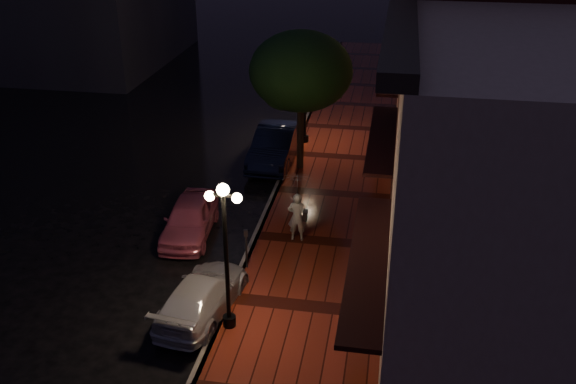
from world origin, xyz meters
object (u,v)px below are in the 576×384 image
Objects in this scene: streetlamp_far at (305,91)px; street_tree at (301,74)px; silver_car at (202,295)px; woman_with_umbrella at (297,197)px; pink_car at (190,218)px; navy_car at (276,145)px; parking_meter at (246,245)px; streetlamp_near at (226,249)px.

street_tree is (0.26, -3.01, 1.64)m from streetlamp_far.
woman_with_umbrella is at bearing -107.60° from silver_car.
pink_car is 4.57m from silver_car.
streetlamp_far is 13.54m from silver_car.
navy_car reaches higher than parking_meter.
parking_meter is (-0.20, 2.96, -1.63)m from streetlamp_near.
streetlamp_far is 1.07× the size of silver_car.
street_tree is 7.67m from pink_car.
silver_car is at bearing 62.75° from woman_with_umbrella.
pink_car is (-2.67, 4.88, -1.94)m from streetlamp_near.
street_tree is 2.40× the size of woman_with_umbrella.
pink_car is at bearing 118.68° from streetlamp_near.
parking_meter reaches higher than silver_car.
streetlamp_far reaches higher than pink_car.
pink_car is at bearing -60.31° from silver_car.
streetlamp_near reaches higher than silver_car.
streetlamp_far is 3.19× the size of parking_meter.
street_tree reaches higher than pink_car.
streetlamp_far is at bearing -86.46° from silver_car.
streetlamp_near is 1.07× the size of silver_car.
parking_meter is (-0.46, -8.03, -3.28)m from street_tree.
woman_with_umbrella is 1.79× the size of parking_meter.
parking_meter is (-1.29, -2.01, -0.78)m from woman_with_umbrella.
streetlamp_far is at bearing 94.91° from street_tree.
streetlamp_near is at bearing -91.35° from street_tree.
pink_car is 2.85× the size of parking_meter.
pink_car reaches higher than silver_car.
navy_car is at bearing 71.08° from pink_car.
silver_car is 1.67× the size of woman_with_umbrella.
parking_meter is (-0.20, -11.04, -1.63)m from streetlamp_far.
street_tree is 11.04m from silver_car.
woman_with_umbrella is (2.04, 4.33, 1.16)m from silver_car.
streetlamp_far reaches higher than navy_car.
streetlamp_near is at bearing 75.62° from woman_with_umbrella.
street_tree reaches higher than streetlamp_far.
pink_car is (-2.67, -9.12, -1.94)m from streetlamp_far.
navy_car reaches higher than pink_car.
street_tree reaches higher than parking_meter.
woman_with_umbrella is at bearing 40.91° from parking_meter.
streetlamp_near reaches higher than navy_car.
woman_with_umbrella is at bearing -83.13° from streetlamp_far.
streetlamp_far reaches higher than silver_car.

